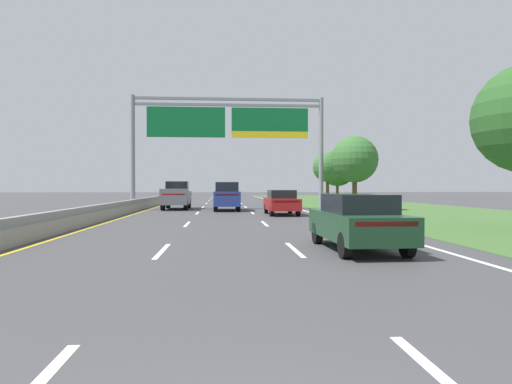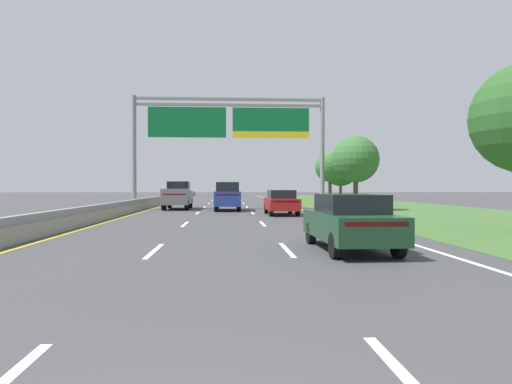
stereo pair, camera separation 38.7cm
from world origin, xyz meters
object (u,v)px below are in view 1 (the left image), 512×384
overhead_sign_gantry (228,128)px  car_darkgreen_right_lane_sedan (358,221)px  roadside_tree_distant (337,168)px  roadside_tree_mid (355,160)px  car_red_right_lane_sedan (281,202)px  pickup_truck_grey (177,196)px  roadside_tree_far (328,168)px  car_blue_centre_lane_suv (227,196)px

overhead_sign_gantry → car_darkgreen_right_lane_sedan: size_ratio=3.40×
roadside_tree_distant → roadside_tree_mid: bearing=-101.6°
car_red_right_lane_sedan → pickup_truck_grey: bearing=42.6°
roadside_tree_mid → roadside_tree_far: bearing=84.6°
overhead_sign_gantry → roadside_tree_far: size_ratio=2.75×
car_red_right_lane_sedan → roadside_tree_distant: size_ratio=0.67×
roadside_tree_mid → car_darkgreen_right_lane_sedan: bearing=-106.3°
roadside_tree_mid → roadside_tree_far: (1.40, 14.74, 0.02)m
car_red_right_lane_sedan → roadside_tree_distant: roadside_tree_distant is taller
pickup_truck_grey → roadside_tree_distant: size_ratio=0.81×
overhead_sign_gantry → car_red_right_lane_sedan: size_ratio=3.40×
overhead_sign_gantry → roadside_tree_far: overhead_sign_gantry is taller
pickup_truck_grey → roadside_tree_distant: roadside_tree_distant is taller
pickup_truck_grey → roadside_tree_mid: roadside_tree_mid is taller
pickup_truck_grey → car_red_right_lane_sedan: size_ratio=1.22×
car_darkgreen_right_lane_sedan → car_red_right_lane_sedan: bearing=-0.9°
roadside_tree_distant → overhead_sign_gantry: bearing=-121.8°
car_blue_centre_lane_suv → pickup_truck_grey: bearing=58.9°
car_darkgreen_right_lane_sedan → car_blue_centre_lane_suv: 21.63m
overhead_sign_gantry → roadside_tree_distant: overhead_sign_gantry is taller
car_darkgreen_right_lane_sedan → roadside_tree_mid: bearing=-17.5°
roadside_tree_mid → overhead_sign_gantry: bearing=168.6°
car_darkgreen_right_lane_sedan → roadside_tree_far: (7.56, 35.81, 3.03)m
car_red_right_lane_sedan → car_darkgreen_right_lane_sedan: same height
car_blue_centre_lane_suv → roadside_tree_far: 18.39m
overhead_sign_gantry → car_red_right_lane_sedan: (3.25, -6.97, -5.51)m
car_blue_centre_lane_suv → roadside_tree_far: size_ratio=0.86×
pickup_truck_grey → car_red_right_lane_sedan: 10.66m
car_blue_centre_lane_suv → roadside_tree_far: (11.01, 14.46, 2.75)m
roadside_tree_mid → roadside_tree_far: size_ratio=1.02×
car_red_right_lane_sedan → car_darkgreen_right_lane_sedan: bearing=179.4°
roadside_tree_distant → car_darkgreen_right_lane_sedan: bearing=-103.8°
pickup_truck_grey → car_red_right_lane_sedan: bearing=-137.0°
car_red_right_lane_sedan → roadside_tree_far: size_ratio=0.81×
pickup_truck_grey → car_blue_centre_lane_suv: pickup_truck_grey is taller
overhead_sign_gantry → car_darkgreen_right_lane_sedan: (3.31, -22.98, -5.51)m
car_darkgreen_right_lane_sedan → roadside_tree_mid: size_ratio=0.79×
car_red_right_lane_sedan → roadside_tree_distant: bearing=-21.4°
overhead_sign_gantry → car_darkgreen_right_lane_sedan: 23.86m
car_blue_centre_lane_suv → roadside_tree_distant: size_ratio=0.71×
car_blue_centre_lane_suv → roadside_tree_distant: bearing=-30.2°
car_darkgreen_right_lane_sedan → roadside_tree_distant: bearing=-14.9°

